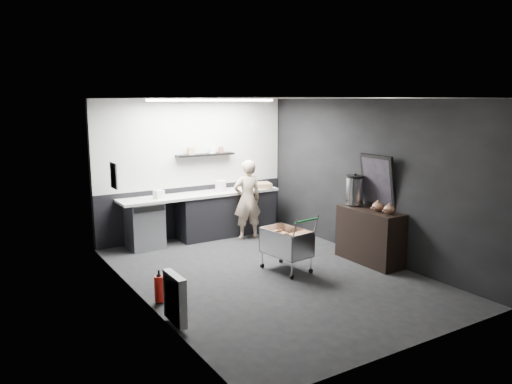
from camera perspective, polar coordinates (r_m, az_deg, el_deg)
floor at (r=7.86m, az=1.56°, el=-9.42°), size 5.50×5.50×0.00m
ceiling at (r=7.39m, az=1.67°, el=10.66°), size 5.50×5.50×0.00m
wall_back at (r=9.90m, az=-7.16°, el=2.70°), size 5.50×0.00×5.50m
wall_front at (r=5.48m, az=17.64°, el=-4.05°), size 5.50×0.00×5.50m
wall_left at (r=6.65m, az=-12.96°, el=-1.31°), size 0.00×5.50×5.50m
wall_right at (r=8.76m, az=12.63°, el=1.51°), size 0.00×5.50×5.50m
kitchen_wall_panel at (r=9.82m, az=-7.18°, el=5.58°), size 3.95×0.02×1.70m
dado_panel at (r=10.03m, az=-7.00°, el=-2.13°), size 3.95×0.02×1.00m
floating_shelf at (r=9.83m, az=-5.82°, el=4.26°), size 1.20×0.22×0.04m
wall_clock at (r=10.45m, az=-0.14°, el=7.60°), size 0.20×0.03×0.20m
poster at (r=7.84m, az=-15.96°, el=1.82°), size 0.02×0.30×0.40m
poster_red_band at (r=7.83m, az=-15.95°, el=2.32°), size 0.02×0.22×0.10m
radiator at (r=6.15m, az=-9.25°, el=-11.92°), size 0.10×0.50×0.60m
ceiling_strip at (r=9.00m, az=-4.93°, el=10.41°), size 2.40×0.20×0.04m
prep_counter at (r=9.82m, az=-5.52°, el=-2.62°), size 3.20×0.61×0.90m
person at (r=9.66m, az=-1.00°, el=-0.86°), size 0.61×0.44×1.55m
shopping_cart at (r=7.92m, az=3.48°, el=-5.98°), size 0.61×0.90×0.92m
sideboard at (r=8.52m, az=12.81°, el=-4.08°), size 0.51×1.20×1.80m
fire_extinguisher at (r=6.89m, az=-11.00°, el=-10.68°), size 0.13×0.13×0.44m
cardboard_box at (r=10.21m, az=0.21°, el=0.76°), size 0.60×0.52×0.10m
pink_tub at (r=9.84m, az=-4.06°, el=0.68°), size 0.21×0.21×0.21m
white_container at (r=9.28m, az=-11.04°, el=-0.27°), size 0.20×0.18×0.15m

